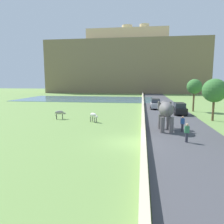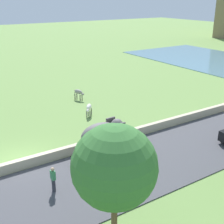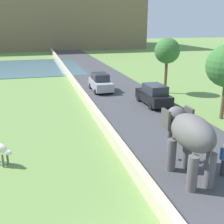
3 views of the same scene
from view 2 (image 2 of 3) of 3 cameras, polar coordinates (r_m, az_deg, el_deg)
ground_plane at (r=22.46m, az=-16.89°, el=-8.65°), size 220.00×220.00×0.00m
barrier_wall at (r=30.72m, az=17.71°, el=0.12°), size 0.40×110.00×0.71m
elephant at (r=20.29m, az=-1.79°, el=-4.50°), size 1.49×3.48×2.99m
person_beside_elephant at (r=19.42m, az=-0.41°, el=-9.63°), size 0.36×0.22×1.63m
person_trailing at (r=18.27m, az=-10.96°, el=-12.21°), size 0.36×0.22×1.63m
cow_white at (r=28.92m, az=-4.36°, el=0.82°), size 1.29×1.13×1.15m
cow_grey at (r=33.67m, az=-6.27°, el=3.67°), size 1.41×0.80×1.15m
tree_mid at (r=12.95m, az=0.45°, el=-10.24°), size 3.71×3.71×5.90m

